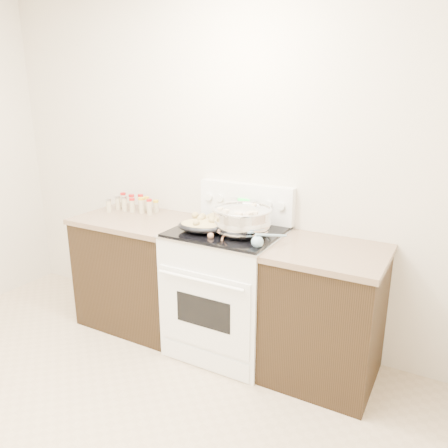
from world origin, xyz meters
The scene contains 9 objects.
counter_left centered at (-0.48, 1.43, 0.46)m, with size 0.93×0.67×0.92m.
counter_right centered at (1.08, 1.43, 0.46)m, with size 0.73×0.67×0.92m.
kitchen_range centered at (0.35, 1.42, 0.49)m, with size 0.78×0.73×1.22m.
mixing_bowl centered at (0.48, 1.39, 1.04)m, with size 0.42×0.42×0.24m.
roasting_pan centered at (0.22, 1.30, 0.99)m, with size 0.40×0.32×0.11m.
baking_sheet centered at (0.25, 1.55, 0.96)m, with size 0.38×0.27×0.06m.
wooden_spoon centered at (0.35, 1.25, 0.95)m, with size 0.13×0.27×0.04m.
blue_ladle centered at (0.69, 1.22, 0.98)m, with size 0.16×0.25×0.10m.
spice_jars centered at (-0.62, 1.57, 0.98)m, with size 0.40×0.24×0.13m.
Camera 1 is at (1.76, -1.17, 1.87)m, focal length 35.00 mm.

